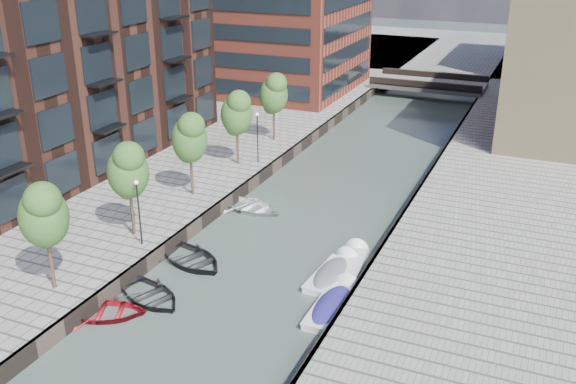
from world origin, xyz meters
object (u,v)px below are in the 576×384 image
Objects in this scene: sloop_3 at (252,211)px; car at (519,103)px; sloop_2 at (106,316)px; tree_3 at (128,169)px; sloop_1 at (150,299)px; motorboat_4 at (333,273)px; tree_6 at (274,92)px; tree_4 at (189,136)px; motorboat_3 at (334,304)px; bridge at (429,84)px; tree_2 at (43,213)px; sloop_4 at (191,263)px; motorboat_2 at (350,263)px; tree_5 at (237,112)px.

car is (15.07, 32.83, 1.62)m from sloop_3.
tree_3 is at bearing 0.82° from sloop_2.
sloop_1 is 10.41m from motorboat_4.
tree_6 is at bearing 31.82° from sloop_1.
tree_4 reaches higher than motorboat_3.
bridge is at bearing 71.90° from tree_6.
motorboat_3 is (13.73, -1.49, -5.11)m from tree_3.
tree_2 is 16.11m from motorboat_4.
tree_4 is 1.17× the size of sloop_4.
motorboat_2 is (13.07, -17.69, -5.22)m from tree_6.
tree_4 is 16.93m from motorboat_3.
tree_2 is 14.00m from tree_4.
tree_6 is at bearing 90.00° from tree_3.
car is at bearing 60.47° from tree_4.
motorboat_3 is 1.34× the size of car.
motorboat_3 is (13.73, -8.49, -5.11)m from tree_4.
motorboat_3 is at bearing -48.96° from sloop_1.
sloop_2 is at bearing -105.20° from car.
car is (10.72, -6.08, 0.23)m from bridge.
sloop_1 is at bearing -69.67° from tree_4.
tree_3 is 21.00m from tree_6.
motorboat_4 is 39.84m from car.
tree_2 is at bearing 176.15° from sloop_3.
tree_5 is at bearing 35.29° from sloop_1.
motorboat_4 is at bearing -84.86° from bridge.
tree_4 reaches higher than motorboat_4.
bridge is 47.92m from tree_3.
tree_2 is at bearing -90.00° from tree_4.
tree_4 is 1.25× the size of motorboat_2.
sloop_4 is 1.39× the size of car.
tree_3 is 1.25× the size of motorboat_2.
bridge is at bearing -29.12° from sloop_2.
sloop_4 is at bearing -167.82° from sloop_3.
motorboat_4 is at bearing -44.43° from tree_5.
motorboat_4 is at bearing -106.67° from motorboat_2.
tree_6 is at bearing 126.45° from motorboat_2.
tree_6 reaches higher than bridge.
sloop_4 is (4.24, -14.29, -5.31)m from tree_5.
car is (19.22, 47.92, -3.69)m from tree_2.
sloop_2 is 0.92× the size of motorboat_4.
tree_6 is at bearing 34.21° from sloop_4.
tree_4 is 14.59m from motorboat_4.
tree_5 is 15.83m from sloop_4.
motorboat_4 reaches higher than sloop_2.
sloop_4 is at bearing -59.81° from tree_4.
sloop_1 is 1.27× the size of car.
tree_3 is 9.29m from sloop_2.
tree_6 is 1.25× the size of motorboat_2.
bridge is 2.70× the size of motorboat_4.
motorboat_4 is (8.43, -6.42, 0.19)m from sloop_3.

